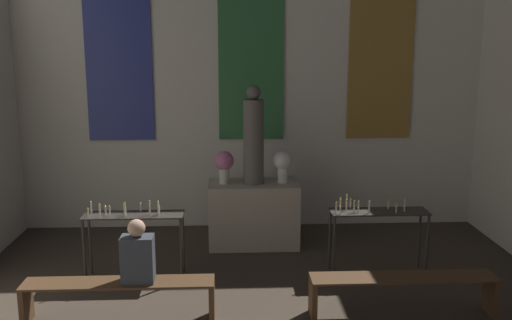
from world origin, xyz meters
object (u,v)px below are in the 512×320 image
object	(u,v)px
flower_vase_left	(224,164)
candle_rack_left	(133,224)
statue	(254,138)
pew_back_right	(403,287)
altar	(254,214)
pew_back_left	(119,292)
person_seated	(138,255)
candle_rack_right	(378,221)
flower_vase_right	(283,163)

from	to	relation	value
flower_vase_left	candle_rack_left	distance (m)	1.80
statue	pew_back_right	distance (m)	3.23
altar	pew_back_left	world-z (taller)	altar
pew_back_left	person_seated	world-z (taller)	person_seated
candle_rack_right	flower_vase_right	bearing A→B (deg)	133.82
flower_vase_left	pew_back_right	size ratio (longest dim) A/B	0.23
flower_vase_left	person_seated	size ratio (longest dim) A/B	0.69
flower_vase_left	flower_vase_right	world-z (taller)	same
pew_back_right	flower_vase_right	bearing A→B (deg)	115.58
altar	pew_back_left	distance (m)	2.94
flower_vase_left	pew_back_right	distance (m)	3.35
flower_vase_right	person_seated	world-z (taller)	flower_vase_right
candle_rack_right	pew_back_right	size ratio (longest dim) A/B	0.61
person_seated	altar	bearing A→B (deg)	60.32
pew_back_left	flower_vase_left	bearing A→B (deg)	64.42
person_seated	pew_back_right	bearing A→B (deg)	0.00
candle_rack_left	pew_back_left	bearing A→B (deg)	-88.92
flower_vase_right	pew_back_right	size ratio (longest dim) A/B	0.23
candle_rack_right	pew_back_right	world-z (taller)	candle_rack_right
candle_rack_right	statue	bearing A→B (deg)	142.96
statue	pew_back_right	xyz separation A→B (m)	(1.62, -2.45, -1.34)
statue	person_seated	bearing A→B (deg)	-119.68
flower_vase_left	person_seated	xyz separation A→B (m)	(-0.95, -2.45, -0.51)
pew_back_left	person_seated	bearing A→B (deg)	-0.00
altar	statue	distance (m)	1.20
pew_back_right	candle_rack_right	bearing A→B (deg)	89.82
flower_vase_right	person_seated	size ratio (longest dim) A/B	0.69
candle_rack_right	pew_back_right	distance (m)	1.29
altar	person_seated	xyz separation A→B (m)	(-1.40, -2.45, 0.30)
flower_vase_right	pew_back_left	world-z (taller)	flower_vase_right
person_seated	candle_rack_right	bearing A→B (deg)	22.05
pew_back_left	person_seated	distance (m)	0.50
statue	flower_vase_right	distance (m)	0.60
statue	candle_rack_right	distance (m)	2.24
pew_back_left	candle_rack_left	bearing A→B (deg)	91.08
flower_vase_right	candle_rack_right	xyz separation A→B (m)	(1.18, -1.23, -0.54)
flower_vase_left	candle_rack_right	xyz separation A→B (m)	(2.07, -1.23, -0.54)
altar	pew_back_right	world-z (taller)	altar
pew_back_left	pew_back_right	xyz separation A→B (m)	(3.25, 0.00, 0.00)
altar	candle_rack_right	bearing A→B (deg)	-37.04
flower_vase_right	pew_back_left	size ratio (longest dim) A/B	0.23
flower_vase_left	candle_rack_left	bearing A→B (deg)	-134.24
altar	person_seated	distance (m)	2.84
candle_rack_right	person_seated	world-z (taller)	person_seated
flower_vase_right	candle_rack_left	bearing A→B (deg)	-149.58
candle_rack_left	person_seated	bearing A→B (deg)	-78.55
statue	flower_vase_left	world-z (taller)	statue
flower_vase_left	flower_vase_right	distance (m)	0.90
statue	flower_vase_left	distance (m)	0.60
altar	flower_vase_right	bearing A→B (deg)	0.00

